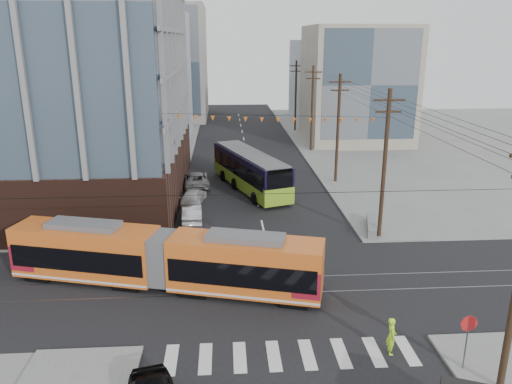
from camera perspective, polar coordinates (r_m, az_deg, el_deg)
ground at (r=27.22m, az=3.13°, el=-14.49°), size 160.00×160.00×0.00m
bg_bldg_nw_near at (r=76.48m, az=-14.69°, el=12.67°), size 18.00×16.00×18.00m
bg_bldg_ne_near at (r=73.74m, az=11.41°, el=11.95°), size 14.00×14.00×16.00m
bg_bldg_nw_far at (r=95.73m, az=-10.71°, el=14.31°), size 16.00×18.00×20.00m
bg_bldg_ne_far at (r=93.65m, az=9.42°, el=12.48°), size 16.00×16.00×14.00m
utility_pole_far at (r=80.29m, az=4.56°, el=10.83°), size 0.30×0.30×11.00m
streetcar at (r=30.20m, az=-10.53°, el=-7.53°), size 18.76×7.47×3.61m
city_bus at (r=48.77m, az=-0.68°, el=2.45°), size 7.17×13.52×3.77m
parked_car_silver at (r=40.68m, az=-7.34°, el=-2.42°), size 1.83×4.55×1.47m
parked_car_white at (r=45.29m, az=-7.16°, el=-0.50°), size 2.46×4.60×1.27m
parked_car_grey at (r=50.46m, az=-6.85°, el=1.47°), size 2.93×5.50×1.47m
pedestrian at (r=25.13m, az=15.22°, el=-15.57°), size 0.52×0.72×1.86m
stop_sign at (r=24.82m, az=22.85°, el=-15.84°), size 0.82×0.82×2.61m
jersey_barrier at (r=39.58m, az=13.05°, el=-3.79°), size 1.96×4.31×0.84m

